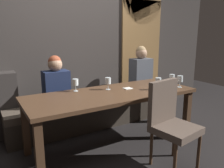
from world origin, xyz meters
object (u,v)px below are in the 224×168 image
object	(u,v)px
chair_near_side	(170,119)
wine_glass_near_right	(108,81)
wine_glass_center_front	(172,78)
wine_glass_end_right	(75,83)
wine_glass_near_left	(158,81)
banquette_bench	(90,114)
diner_redhead	(56,82)
wine_glass_far_left	(180,79)
diner_bearded	(141,70)
dining_table	(112,99)

from	to	relation	value
chair_near_side	wine_glass_near_right	xyz separation A→B (m)	(-0.29, 0.89, 0.30)
chair_near_side	wine_glass_near_right	world-z (taller)	chair_near_side
wine_glass_center_front	wine_glass_end_right	world-z (taller)	same
wine_glass_near_right	wine_glass_near_left	size ratio (longest dim) A/B	1.00
banquette_bench	wine_glass_center_front	bearing A→B (deg)	-40.19
diner_redhead	wine_glass_end_right	bearing A→B (deg)	-71.81
banquette_bench	diner_redhead	size ratio (longest dim) A/B	3.42
wine_glass_near_right	wine_glass_near_left	world-z (taller)	same
wine_glass_far_left	wine_glass_center_front	size ratio (longest dim) A/B	1.00
diner_bearded	dining_table	bearing A→B (deg)	-144.81
banquette_bench	wine_glass_near_left	world-z (taller)	wine_glass_near_left
chair_near_side	wine_glass_near_right	bearing A→B (deg)	107.87
wine_glass_end_right	diner_redhead	bearing A→B (deg)	108.19
dining_table	wine_glass_center_front	xyz separation A→B (m)	(0.95, -0.10, 0.20)
wine_glass_center_front	diner_redhead	bearing A→B (deg)	150.83
wine_glass_near_right	wine_glass_end_right	bearing A→B (deg)	160.93
wine_glass_center_front	wine_glass_end_right	bearing A→B (deg)	162.92
wine_glass_near_left	wine_glass_center_front	bearing A→B (deg)	14.36
dining_table	wine_glass_far_left	xyz separation A→B (m)	(0.97, -0.24, 0.20)
wine_glass_center_front	wine_glass_near_left	bearing A→B (deg)	-165.64
dining_table	diner_bearded	xyz separation A→B (m)	(1.03, 0.72, 0.18)
diner_redhead	wine_glass_far_left	bearing A→B (deg)	-32.82
diner_redhead	wine_glass_center_front	distance (m)	1.67
dining_table	wine_glass_end_right	world-z (taller)	wine_glass_end_right
diner_bearded	wine_glass_near_right	distance (m)	1.14
wine_glass_near_right	wine_glass_center_front	xyz separation A→B (m)	(0.92, -0.27, -0.00)
chair_near_side	wine_glass_near_left	distance (m)	0.68
diner_bearded	wine_glass_far_left	size ratio (longest dim) A/B	4.99
banquette_bench	chair_near_side	distance (m)	1.49
diner_redhead	wine_glass_far_left	size ratio (longest dim) A/B	4.46
chair_near_side	wine_glass_near_left	world-z (taller)	chair_near_side
wine_glass_far_left	wine_glass_end_right	distance (m)	1.45
diner_bearded	wine_glass_center_front	size ratio (longest dim) A/B	4.99
banquette_bench	diner_redhead	distance (m)	0.76
diner_redhead	wine_glass_center_front	size ratio (longest dim) A/B	4.46
wine_glass_end_right	wine_glass_near_left	world-z (taller)	same
chair_near_side	diner_bearded	size ratio (longest dim) A/B	1.20
chair_near_side	diner_redhead	distance (m)	1.67
wine_glass_far_left	dining_table	bearing A→B (deg)	166.08
diner_redhead	wine_glass_near_right	size ratio (longest dim) A/B	4.46
wine_glass_end_right	wine_glass_near_left	size ratio (longest dim) A/B	1.00
diner_bearded	wine_glass_center_front	xyz separation A→B (m)	(-0.08, -0.83, 0.02)
diner_redhead	diner_bearded	world-z (taller)	diner_bearded
banquette_bench	wine_glass_center_front	world-z (taller)	wine_glass_center_front
chair_near_side	wine_glass_near_right	distance (m)	0.98
banquette_bench	wine_glass_far_left	world-z (taller)	wine_glass_far_left
wine_glass_near_left	wine_glass_end_right	bearing A→B (deg)	153.38
chair_near_side	diner_bearded	world-z (taller)	diner_bearded
dining_table	wine_glass_end_right	distance (m)	0.53
chair_near_side	wine_glass_end_right	bearing A→B (deg)	124.11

